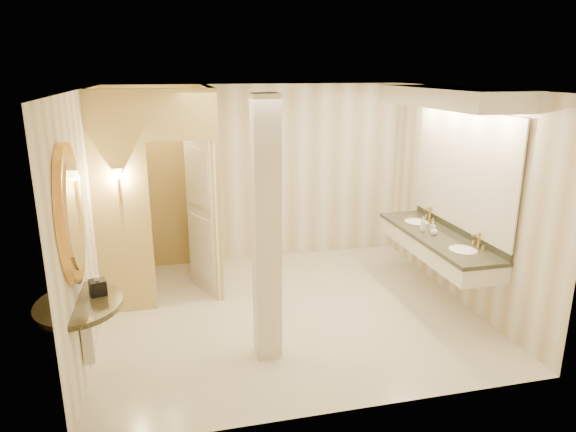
{
  "coord_description": "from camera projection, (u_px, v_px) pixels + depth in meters",
  "views": [
    {
      "loc": [
        -1.36,
        -5.66,
        2.91
      ],
      "look_at": [
        0.03,
        0.2,
        1.18
      ],
      "focal_mm": 32.0,
      "sensor_mm": 36.0,
      "label": 1
    }
  ],
  "objects": [
    {
      "name": "wall_left",
      "position": [
        87.0,
        219.0,
        5.53
      ],
      "size": [
        0.02,
        4.0,
        2.7
      ],
      "primitive_type": "cube",
      "color": "silver",
      "rests_on": "floor"
    },
    {
      "name": "vanity",
      "position": [
        445.0,
        176.0,
        6.36
      ],
      "size": [
        0.75,
        2.37,
        2.09
      ],
      "color": "silver",
      "rests_on": "floor"
    },
    {
      "name": "toilet",
      "position": [
        133.0,
        251.0,
        7.33
      ],
      "size": [
        0.69,
        0.89,
        0.8
      ],
      "primitive_type": "imported",
      "rotation": [
        0.0,
        0.0,
        2.8
      ],
      "color": "white",
      "rests_on": "floor"
    },
    {
      "name": "console_shelf",
      "position": [
        75.0,
        253.0,
        4.53
      ],
      "size": [
        0.96,
        0.96,
        1.93
      ],
      "color": "black",
      "rests_on": "floor"
    },
    {
      "name": "floor",
      "position": [
        289.0,
        311.0,
        6.4
      ],
      "size": [
        4.5,
        4.5,
        0.0
      ],
      "primitive_type": "plane",
      "color": "beige",
      "rests_on": "ground"
    },
    {
      "name": "soap_bottle_b",
      "position": [
        434.0,
        231.0,
        6.52
      ],
      "size": [
        0.11,
        0.11,
        0.12
      ],
      "primitive_type": "imported",
      "rotation": [
        0.0,
        0.0,
        -0.21
      ],
      "color": "silver",
      "rests_on": "vanity"
    },
    {
      "name": "wall_back",
      "position": [
        259.0,
        174.0,
        7.9
      ],
      "size": [
        4.5,
        0.02,
        2.7
      ],
      "primitive_type": "cube",
      "color": "silver",
      "rests_on": "floor"
    },
    {
      "name": "wall_right",
      "position": [
        461.0,
        196.0,
        6.53
      ],
      "size": [
        0.02,
        4.0,
        2.7
      ],
      "primitive_type": "cube",
      "color": "silver",
      "rests_on": "floor"
    },
    {
      "name": "wall_sconce",
      "position": [
        118.0,
        175.0,
        5.9
      ],
      "size": [
        0.14,
        0.14,
        0.42
      ],
      "color": "gold",
      "rests_on": "toilet_closet"
    },
    {
      "name": "ceiling",
      "position": [
        289.0,
        89.0,
        5.66
      ],
      "size": [
        4.5,
        4.5,
        0.0
      ],
      "primitive_type": "plane",
      "rotation": [
        3.14,
        0.0,
        0.0
      ],
      "color": "white",
      "rests_on": "wall_back"
    },
    {
      "name": "soap_bottle_c",
      "position": [
        423.0,
        224.0,
        6.66
      ],
      "size": [
        0.1,
        0.1,
        0.19
      ],
      "primitive_type": "imported",
      "rotation": [
        0.0,
        0.0,
        0.4
      ],
      "color": "#C6B28C",
      "rests_on": "vanity"
    },
    {
      "name": "pillar",
      "position": [
        266.0,
        232.0,
        5.09
      ],
      "size": [
        0.26,
        0.26,
        2.7
      ],
      "primitive_type": "cube",
      "color": "silver",
      "rests_on": "floor"
    },
    {
      "name": "soap_bottle_a",
      "position": [
        433.0,
        226.0,
        6.67
      ],
      "size": [
        0.07,
        0.07,
        0.13
      ],
      "primitive_type": "imported",
      "rotation": [
        0.0,
        0.0,
        0.16
      ],
      "color": "beige",
      "rests_on": "vanity"
    },
    {
      "name": "wall_front",
      "position": [
        347.0,
        269.0,
        4.16
      ],
      "size": [
        4.5,
        0.02,
        2.7
      ],
      "primitive_type": "cube",
      "color": "silver",
      "rests_on": "floor"
    },
    {
      "name": "toilet_closet",
      "position": [
        188.0,
        191.0,
        6.68
      ],
      "size": [
        1.5,
        1.55,
        2.7
      ],
      "color": "tan",
      "rests_on": "floor"
    },
    {
      "name": "tissue_box",
      "position": [
        98.0,
        287.0,
        4.8
      ],
      "size": [
        0.18,
        0.18,
        0.14
      ],
      "primitive_type": "cube",
      "rotation": [
        0.0,
        0.0,
        0.31
      ],
      "color": "black",
      "rests_on": "console_shelf"
    }
  ]
}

